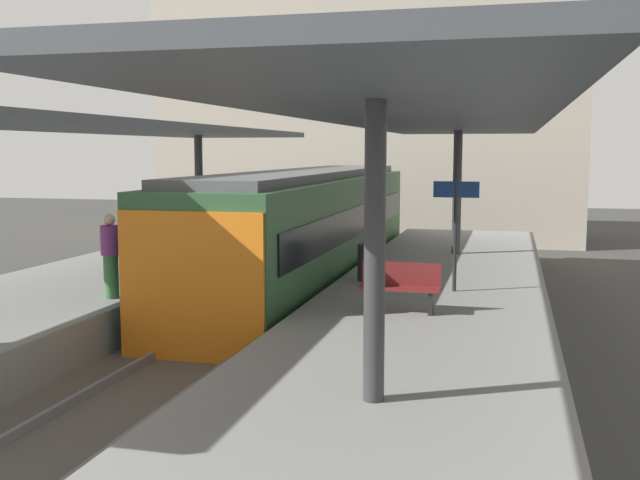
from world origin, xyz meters
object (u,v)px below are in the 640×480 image
(litter_bin, at_px, (368,262))
(passenger_near_bench, at_px, (110,255))
(commuter_train, at_px, (308,229))
(platform_sign, at_px, (456,211))
(platform_bench, at_px, (400,286))

(litter_bin, xyz_separation_m, passenger_near_bench, (-4.39, -3.16, 0.44))
(commuter_train, xyz_separation_m, platform_sign, (4.18, -4.11, 0.90))
(commuter_train, xyz_separation_m, platform_bench, (3.40, -6.30, -0.26))
(litter_bin, bearing_deg, commuter_train, 124.27)
(commuter_train, height_order, platform_bench, commuter_train)
(platform_sign, distance_m, passenger_near_bench, 6.79)
(litter_bin, distance_m, passenger_near_bench, 5.43)
(platform_bench, relative_size, passenger_near_bench, 0.86)
(platform_sign, bearing_deg, litter_bin, 157.24)
(commuter_train, bearing_deg, platform_sign, -44.53)
(commuter_train, height_order, litter_bin, commuter_train)
(platform_sign, bearing_deg, platform_bench, -109.59)
(platform_bench, bearing_deg, commuter_train, 118.40)
(commuter_train, distance_m, passenger_near_bench, 6.81)
(commuter_train, distance_m, platform_bench, 7.16)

